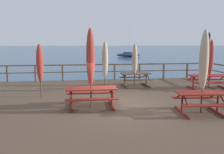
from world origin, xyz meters
The scene contains 15 objects.
ground_plane centered at (0.00, 0.00, 0.00)m, with size 600.00×600.00×0.00m, color navy.
wooden_deck centered at (0.00, 0.00, 0.38)m, with size 15.94×12.77×0.76m, color brown.
railing_waterside_far centered at (0.00, 6.24, 1.50)m, with size 15.74×0.10×1.09m.
picnic_table_back_left centered at (5.55, 2.50, 1.32)m, with size 2.27×1.53×0.78m.
picnic_table_back_right centered at (-0.95, -0.15, 1.32)m, with size 1.94×1.40×0.78m.
picnic_table_mid_right centered at (2.84, -1.43, 1.31)m, with size 1.77×1.54×0.78m.
picnic_table_front_left centered at (1.76, 3.87, 1.31)m, with size 1.73×1.46×0.78m.
patio_umbrella_tall_back_right centered at (5.54, 2.52, 2.46)m, with size 0.32×0.32×2.68m.
patio_umbrella_short_back centered at (-0.97, -0.22, 2.69)m, with size 0.32×0.32×3.03m.
patio_umbrella_tall_front centered at (2.91, -1.40, 2.63)m, with size 0.32×0.32×2.95m.
patio_umbrella_tall_mid_left centered at (1.71, 3.90, 2.32)m, with size 0.32×0.32×2.46m.
patio_umbrella_short_front centered at (-3.20, 1.83, 2.31)m, with size 0.32×0.32×2.45m.
patio_umbrella_tall_mid_right centered at (-0.13, 2.75, 2.40)m, with size 0.32×0.32×2.58m.
lamp_post_hooked centered at (7.15, 5.53, 2.87)m, with size 0.48×0.58×3.20m.
sailboat_distant centered at (9.77, 44.42, 0.51)m, with size 6.12×2.16×7.72m.
Camera 1 is at (-1.26, -8.65, 3.23)m, focal length 35.76 mm.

